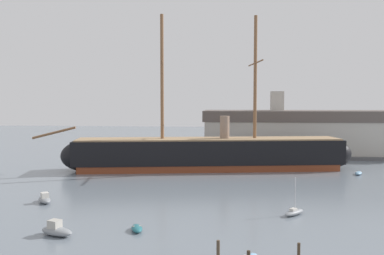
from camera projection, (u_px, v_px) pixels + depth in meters
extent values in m
cube|color=brown|center=(209.00, 166.00, 84.52)|extent=(51.94, 15.73, 1.34)
cube|color=black|center=(209.00, 151.00, 84.33)|extent=(54.11, 16.38, 4.78)
ellipsoid|color=black|center=(85.00, 156.00, 82.78)|extent=(10.65, 8.66, 6.12)
ellipsoid|color=black|center=(328.00, 154.00, 85.97)|extent=(10.65, 8.66, 6.12)
cube|color=#9E7F5B|center=(209.00, 139.00, 84.17)|extent=(52.95, 15.58, 0.29)
cylinder|color=brown|center=(162.00, 78.00, 82.79)|extent=(0.67, 0.67, 24.84)
cylinder|color=brown|center=(162.00, 62.00, 82.61)|extent=(2.29, 12.72, 0.27)
cylinder|color=brown|center=(255.00, 78.00, 84.01)|extent=(0.67, 0.67, 24.84)
cylinder|color=brown|center=(255.00, 63.00, 83.82)|extent=(2.29, 12.72, 0.27)
cylinder|color=brown|center=(54.00, 133.00, 82.10)|extent=(8.43, 1.81, 2.54)
cylinder|color=gray|center=(225.00, 128.00, 84.24)|extent=(1.91, 1.91, 4.78)
ellipsoid|color=gray|center=(57.00, 231.00, 43.06)|extent=(4.14, 2.83, 0.89)
cube|color=#B2ADA3|center=(55.00, 224.00, 43.13)|extent=(1.46, 1.38, 0.89)
ellipsoid|color=#236670|center=(137.00, 228.00, 44.53)|extent=(1.91, 2.80, 0.61)
cube|color=#B2ADA3|center=(137.00, 226.00, 44.51)|extent=(0.98, 0.54, 0.09)
ellipsoid|color=gray|center=(45.00, 200.00, 57.02)|extent=(3.22, 3.64, 0.81)
cube|color=beige|center=(45.00, 195.00, 56.77)|extent=(1.38, 1.41, 0.81)
ellipsoid|color=gray|center=(294.00, 213.00, 50.75)|extent=(3.16, 3.35, 0.67)
cube|color=beige|center=(293.00, 210.00, 50.61)|extent=(1.03, 1.05, 0.35)
cylinder|color=silver|center=(295.00, 194.00, 50.73)|extent=(0.09, 0.09, 4.08)
ellipsoid|color=#7FB2D6|center=(359.00, 173.00, 78.74)|extent=(2.20, 2.92, 0.63)
cube|color=beige|center=(359.00, 172.00, 78.73)|extent=(1.00, 0.64, 0.10)
ellipsoid|color=gold|center=(206.00, 162.00, 93.41)|extent=(1.26, 2.87, 0.68)
cube|color=#4C4C51|center=(206.00, 161.00, 93.39)|extent=(1.06, 0.27, 0.10)
cylinder|color=#4C3D2D|center=(218.00, 253.00, 35.11)|extent=(0.29, 0.29, 2.19)
cube|color=#565659|center=(307.00, 154.00, 107.02)|extent=(56.82, 18.50, 0.80)
cube|color=#BCB7AD|center=(307.00, 137.00, 106.75)|extent=(51.66, 15.41, 8.00)
cube|color=#5B514C|center=(307.00, 116.00, 106.41)|extent=(52.69, 15.72, 2.69)
cube|color=#BCB7AD|center=(277.00, 101.00, 106.89)|extent=(3.20, 3.20, 4.91)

